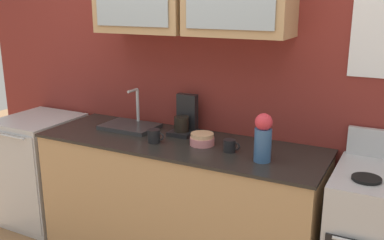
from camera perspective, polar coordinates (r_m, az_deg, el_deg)
The scene contains 9 objects.
back_wall_unit at distance 3.22m, azimuth 1.17°, elevation 9.57°, with size 4.26×0.44×2.86m.
counter at distance 3.23m, azimuth -1.75°, elevation -10.64°, with size 2.06×0.68×0.93m.
sink_faucet at distance 3.39m, azimuth -8.11°, elevation -0.68°, with size 0.42×0.29×0.30m.
bowl_stack at distance 2.97m, azimuth 1.33°, elevation -2.51°, with size 0.17×0.17×0.08m.
vase at distance 2.67m, azimuth 9.30°, elevation -2.24°, with size 0.11×0.11×0.30m.
cup_near_sink at distance 3.03m, azimuth -4.97°, elevation -2.10°, with size 0.12×0.09×0.09m.
cup_near_bowls at distance 2.85m, azimuth 4.98°, elevation -3.37°, with size 0.11×0.08×0.08m.
dishwasher at distance 4.02m, azimuth -19.07°, elevation -6.16°, with size 0.57×0.66×0.93m.
coffee_maker at distance 3.20m, azimuth -0.96°, elevation 0.09°, with size 0.17×0.20×0.29m.
Camera 1 is at (1.42, -2.53, 1.89)m, focal length 40.69 mm.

